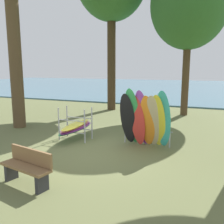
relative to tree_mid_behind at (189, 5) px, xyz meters
The scene contains 6 objects.
ground_plane 10.17m from the tree_mid_behind, 104.74° to the right, with size 80.00×80.00×0.00m, color #60663D.
lake_water 21.68m from the tree_mid_behind, 95.71° to the left, with size 80.00×36.00×0.10m, color #477084.
tree_mid_behind is the anchor object (origin of this frame).
leaning_board_pile 8.48m from the tree_mid_behind, 95.74° to the right, with size 1.80×0.97×2.09m.
board_storage_rack 9.37m from the tree_mid_behind, 116.60° to the right, with size 1.15×2.13×1.25m.
park_bench 12.14m from the tree_mid_behind, 103.83° to the right, with size 1.46×0.70×0.85m.
Camera 1 is at (3.37, -6.99, 2.75)m, focal length 39.93 mm.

